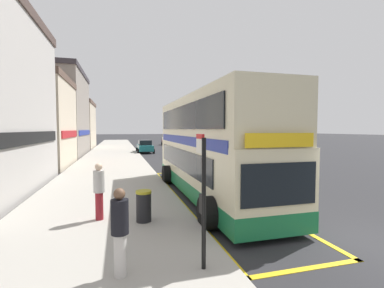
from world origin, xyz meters
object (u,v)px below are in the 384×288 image
parked_car_teal_far (145,147)px  parked_car_silver_behind (175,142)px  pedestrian_further_back (120,229)px  bus_stop_sign (203,190)px  litter_bin (144,206)px  double_decker_bus (208,150)px  pedestrian_waiting_near_sign (99,189)px  parked_car_maroon_ahead (168,141)px

parked_car_teal_far → parked_car_silver_behind: bearing=-122.4°
parked_car_silver_behind → pedestrian_further_back: pedestrian_further_back is taller
bus_stop_sign → litter_bin: size_ratio=2.86×
parked_car_silver_behind → litter_bin: size_ratio=4.36×
double_decker_bus → parked_car_teal_far: double_decker_bus is taller
double_decker_bus → parked_car_teal_far: (-0.70, 22.73, -1.26)m
pedestrian_further_back → litter_bin: 3.13m
litter_bin → double_decker_bus: bearing=44.7°
parked_car_silver_behind → parked_car_teal_far: size_ratio=1.00×
parked_car_teal_far → pedestrian_waiting_near_sign: 25.63m
pedestrian_further_back → litter_bin: (0.72, 3.01, -0.46)m
parked_car_silver_behind → litter_bin: 36.33m
parked_car_teal_far → pedestrian_waiting_near_sign: (-3.82, -25.34, 0.32)m
parked_car_teal_far → litter_bin: size_ratio=4.36×
pedestrian_waiting_near_sign → litter_bin: size_ratio=1.86×
bus_stop_sign → parked_car_maroon_ahead: (7.39, 44.90, -0.95)m
parked_car_maroon_ahead → parked_car_teal_far: same height
parked_car_maroon_ahead → pedestrian_waiting_near_sign: bearing=-103.6°
parked_car_teal_far → litter_bin: (-2.49, -25.88, -0.17)m
pedestrian_waiting_near_sign → double_decker_bus: bearing=29.9°
double_decker_bus → pedestrian_further_back: 7.35m
parked_car_silver_behind → double_decker_bus: bearing=-100.9°
bus_stop_sign → parked_car_maroon_ahead: 45.51m
bus_stop_sign → parked_car_silver_behind: size_ratio=0.66×
bus_stop_sign → parked_car_teal_far: size_ratio=0.66×
bus_stop_sign → pedestrian_further_back: bus_stop_sign is taller
parked_car_silver_behind → parked_car_maroon_ahead: size_ratio=1.00×
double_decker_bus → litter_bin: 4.70m
parked_car_silver_behind → litter_bin: bearing=-105.0°
parked_car_teal_far → pedestrian_further_back: size_ratio=2.42×
double_decker_bus → bus_stop_sign: (-2.26, -6.23, -0.31)m
pedestrian_waiting_near_sign → parked_car_teal_far: bearing=81.4°
parked_car_teal_far → litter_bin: parked_car_teal_far is taller
double_decker_bus → pedestrian_further_back: size_ratio=6.40×
parked_car_maroon_ahead → litter_bin: bearing=-101.7°
parked_car_silver_behind → parked_car_teal_far: same height
parked_car_maroon_ahead → parked_car_teal_far: (-5.83, -15.93, 0.00)m
pedestrian_waiting_near_sign → pedestrian_further_back: size_ratio=1.04×
parked_car_silver_behind → pedestrian_waiting_near_sign: pedestrian_waiting_near_sign is taller
bus_stop_sign → parked_car_teal_far: 29.02m
double_decker_bus → pedestrian_waiting_near_sign: 5.30m
parked_car_teal_far → pedestrian_further_back: bearing=82.9°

